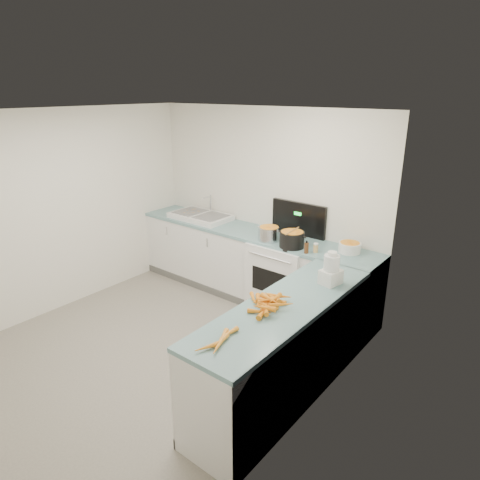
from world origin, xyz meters
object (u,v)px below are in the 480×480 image
Objects in this scene: extract_bottle at (306,248)px; food_processor at (331,270)px; stove at (284,275)px; sink at (201,216)px; mixing_bowl at (350,247)px; black_pot at (292,240)px; steel_pot at (269,234)px; spice_jar at (316,248)px.

extract_bottle is 0.81m from food_processor.
stove is 1.58× the size of sink.
mixing_bowl is 0.50m from extract_bottle.
black_pot is 0.90× the size of food_processor.
extract_bottle is at bearing -8.79° from steel_pot.
food_processor is at bearing -17.86° from sink.
stove is 0.72m from spice_jar.
sink is 2.95× the size of black_pot.
black_pot is at bearing -175.95° from spice_jar.
spice_jar is (0.49, -0.13, 0.51)m from stove.
food_processor reaches higher than extract_bottle.
mixing_bowl is at bearing 38.73° from spice_jar.
steel_pot reaches higher than spice_jar.
stove is at bearing -172.16° from mixing_bowl.
steel_pot is (-0.16, -0.13, 0.54)m from stove.
black_pot is 2.37× the size of extract_bottle.
stove is 0.95m from mixing_bowl.
extract_bottle is (0.42, -0.22, 0.53)m from stove.
sink is 2.24m from mixing_bowl.
extract_bottle is (-0.37, -0.33, 0.00)m from mixing_bowl.
mixing_bowl is (2.24, 0.09, 0.02)m from sink.
mixing_bowl is at bearing 103.85° from food_processor.
steel_pot reaches higher than mixing_bowl.
sink is 1.95m from spice_jar.
sink is at bearing 175.65° from spice_jar.
mixing_bowl is (0.61, 0.26, -0.03)m from black_pot.
steel_pot is at bearing 171.21° from extract_bottle.
mixing_bowl is 0.39m from spice_jar.
mixing_bowl is (0.95, 0.24, -0.02)m from steel_pot.
sink reaches higher than spice_jar.
food_processor is (2.46, -0.79, 0.10)m from sink.
food_processor reaches higher than black_pot.
food_processor is at bearing -43.37° from extract_bottle.
black_pot is (0.34, -0.02, 0.01)m from steel_pot.
food_processor is (0.59, -0.56, 0.08)m from extract_bottle.
black_pot is at bearing 142.94° from food_processor.
extract_bottle is at bearing 136.63° from food_processor.
stove is 11.05× the size of extract_bottle.
spice_jar is at bearing -0.05° from steel_pot.
stove is at bearing 164.96° from spice_jar.
stove is at bearing 140.16° from black_pot.
black_pot is (1.63, -0.17, 0.05)m from sink.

